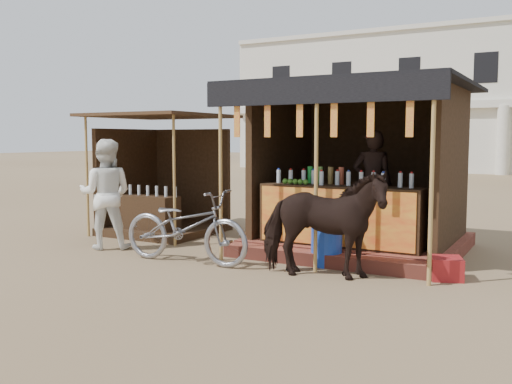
% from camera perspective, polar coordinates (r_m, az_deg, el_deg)
% --- Properties ---
extents(ground, '(120.00, 120.00, 0.00)m').
position_cam_1_polar(ground, '(7.46, -6.05, -9.47)').
color(ground, '#846B4C').
rests_on(ground, ground).
extents(main_stall, '(3.60, 3.61, 2.78)m').
position_cam_1_polar(main_stall, '(9.82, 10.20, 0.18)').
color(main_stall, '#994132').
rests_on(main_stall, ground).
extents(secondary_stall, '(2.40, 2.40, 2.38)m').
position_cam_1_polar(secondary_stall, '(11.75, -9.69, 0.15)').
color(secondary_stall, '#392314').
rests_on(secondary_stall, ground).
extents(cow, '(1.90, 1.15, 1.49)m').
position_cam_1_polar(cow, '(7.79, 6.66, -3.23)').
color(cow, black).
rests_on(cow, ground).
extents(motorbike, '(2.19, 0.85, 1.14)m').
position_cam_1_polar(motorbike, '(8.79, -7.05, -3.42)').
color(motorbike, gray).
rests_on(motorbike, ground).
extents(bystander, '(1.15, 1.08, 1.89)m').
position_cam_1_polar(bystander, '(10.17, -14.80, -0.21)').
color(bystander, white).
rests_on(bystander, ground).
extents(blue_barrel, '(0.48, 0.48, 0.79)m').
position_cam_1_polar(blue_barrel, '(8.64, 7.08, -4.76)').
color(blue_barrel, '#1841BA').
rests_on(blue_barrel, ground).
extents(red_crate, '(0.53, 0.54, 0.30)m').
position_cam_1_polar(red_crate, '(8.21, 18.47, -7.24)').
color(red_crate, maroon).
rests_on(red_crate, ground).
extents(background_building, '(26.00, 7.45, 8.18)m').
position_cam_1_polar(background_building, '(36.42, 19.42, 8.36)').
color(background_building, silver).
rests_on(background_building, ground).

